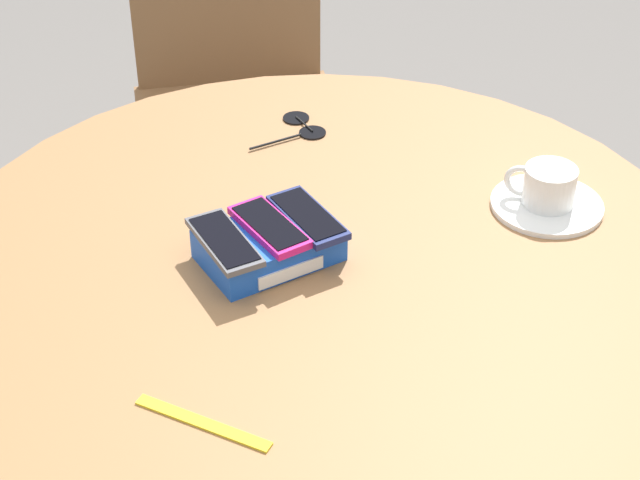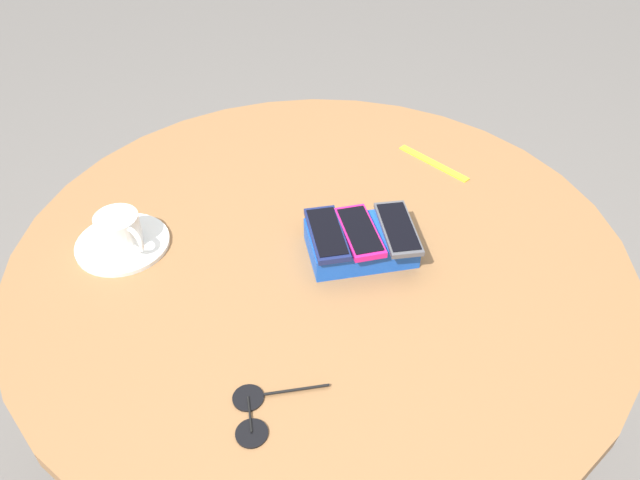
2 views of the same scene
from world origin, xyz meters
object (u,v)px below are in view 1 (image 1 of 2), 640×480
round_table (320,319)px  phone_box (269,245)px  phone_magenta (270,227)px  coffee_cup (548,185)px  phone_gray (224,241)px  lanyard_strap (203,423)px  sunglasses (301,127)px  saucer (547,205)px  chair_near_window (238,107)px  phone_navy (308,217)px

round_table → phone_box: bearing=159.3°
phone_magenta → coffee_cup: coffee_cup is taller
phone_gray → lanyard_strap: (-0.16, -0.23, -0.05)m
lanyard_strap → phone_box: bearing=45.5°
phone_box → sunglasses: size_ratio=1.30×
phone_gray → saucer: size_ratio=0.88×
phone_gray → lanyard_strap: phone_gray is taller
lanyard_strap → phone_magenta: bearing=45.4°
round_table → phone_box: (-0.07, 0.02, 0.14)m
round_table → sunglasses: 0.37m
coffee_cup → chair_near_window: bearing=87.8°
round_table → chair_near_window: 1.00m
coffee_cup → chair_near_window: (0.04, 1.00, -0.34)m
round_table → saucer: size_ratio=6.59×
sunglasses → phone_box: bearing=-129.2°
phone_magenta → sunglasses: 0.36m
lanyard_strap → chair_near_window: size_ratio=0.21×
phone_box → phone_navy: bearing=-4.9°
phone_magenta → coffee_cup: size_ratio=1.43×
lanyard_strap → sunglasses: bearing=48.3°
phone_navy → chair_near_window: size_ratio=0.17×
phone_gray → lanyard_strap: 0.29m
phone_navy → coffee_cup: 0.36m
phone_box → phone_gray: 0.07m
saucer → lanyard_strap: (-0.63, -0.11, -0.00)m
phone_magenta → lanyard_strap: phone_magenta is taller
saucer → sunglasses: bearing=114.1°
phone_magenta → phone_navy: size_ratio=0.96×
phone_box → phone_navy: 0.07m
phone_box → chair_near_window: bearing=63.7°
round_table → phone_gray: (-0.13, 0.03, 0.17)m
sunglasses → phone_navy: bearing=-120.7°
phone_gray → phone_box: bearing=-6.7°
phone_gray → sunglasses: size_ratio=1.03×
round_table → phone_gray: phone_gray is taller
phone_box → lanyard_strap: 0.32m
round_table → sunglasses: (0.16, 0.30, 0.12)m
phone_navy → lanyard_strap: bearing=-141.8°
phone_magenta → chair_near_window: chair_near_window is taller
phone_gray → lanyard_strap: size_ratio=0.84×
phone_box → sunglasses: bearing=50.8°
sunglasses → chair_near_window: 0.71m
round_table → phone_navy: bearing=109.6°
lanyard_strap → chair_near_window: bearing=59.3°
phone_magenta → sunglasses: size_ratio=0.96×
phone_box → phone_navy: size_ratio=1.30×
phone_box → saucer: phone_box is taller
phone_gray → round_table: bearing=-14.1°
round_table → phone_navy: (-0.01, 0.02, 0.17)m
phone_magenta → sunglasses: phone_magenta is taller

